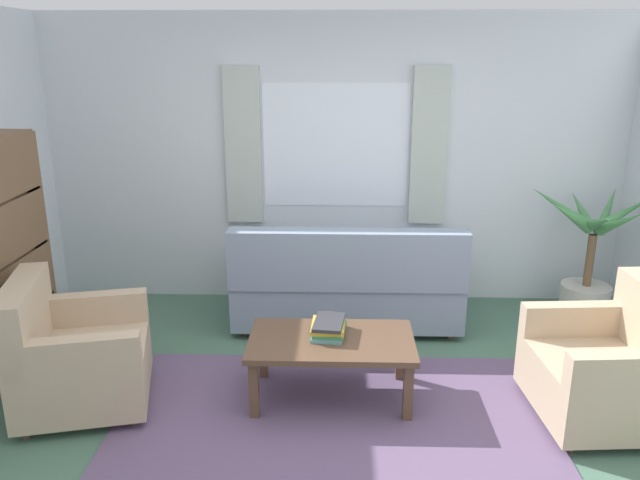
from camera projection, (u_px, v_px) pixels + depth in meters
The scene contains 11 objects.
ground_plane at pixel (332, 428), 3.92m from camera, with size 6.24×6.24×0.00m, color #476B56.
wall_back at pixel (336, 161), 5.70m from camera, with size 5.32×0.12×2.60m, color silver.
window_with_curtains at pixel (336, 146), 5.58m from camera, with size 1.98×0.07×1.40m.
area_rug at pixel (332, 427), 3.92m from camera, with size 2.77×1.88×0.01m, color #604C6B.
couch at pixel (347, 285), 5.28m from camera, with size 1.90×0.82×0.92m.
armchair_left at pixel (73, 356), 4.10m from camera, with size 0.99×1.01×0.88m.
armchair_right at pixel (612, 368), 3.94m from camera, with size 0.88×0.90×0.88m.
coffee_table at pixel (331, 346), 4.16m from camera, with size 1.10×0.64×0.44m.
book_stack_on_table at pixel (329, 328), 4.19m from camera, with size 0.24×0.33×0.10m.
potted_plant at pixel (588, 268), 5.39m from camera, with size 1.03×0.95×1.16m.
bookshelf at pixel (2, 253), 4.42m from camera, with size 0.30×0.94×1.72m.
Camera 1 is at (0.02, -3.41, 2.28)m, focal length 35.07 mm.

